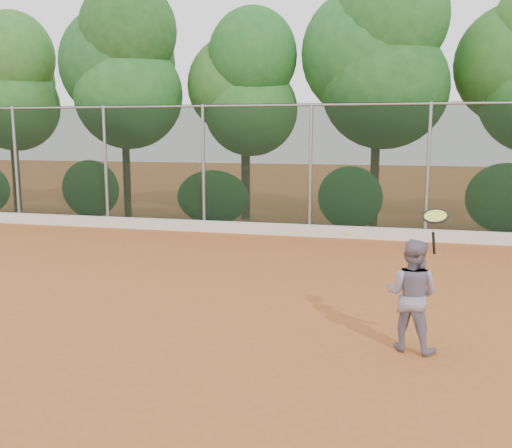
# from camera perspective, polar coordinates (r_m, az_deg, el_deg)

# --- Properties ---
(ground) EXTENTS (80.00, 80.00, 0.00)m
(ground) POSITION_cam_1_polar(r_m,az_deg,el_deg) (8.83, -1.59, -9.05)
(ground) COLOR #A65827
(ground) RESTS_ON ground
(concrete_curb) EXTENTS (24.00, 0.20, 0.30)m
(concrete_curb) POSITION_cam_1_polar(r_m,az_deg,el_deg) (15.29, 5.27, -0.65)
(concrete_curb) COLOR silver
(concrete_curb) RESTS_ON ground
(tennis_player) EXTENTS (0.83, 0.73, 1.44)m
(tennis_player) POSITION_cam_1_polar(r_m,az_deg,el_deg) (7.55, 15.28, -6.87)
(tennis_player) COLOR gray
(tennis_player) RESTS_ON ground
(chainlink_fence) EXTENTS (24.09, 0.09, 3.50)m
(chainlink_fence) POSITION_cam_1_polar(r_m,az_deg,el_deg) (15.27, 5.47, 5.79)
(chainlink_fence) COLOR black
(chainlink_fence) RESTS_ON ground
(foliage_backdrop) EXTENTS (23.70, 3.63, 7.55)m
(foliage_backdrop) POSITION_cam_1_polar(r_m,az_deg,el_deg) (17.36, 4.76, 14.62)
(foliage_backdrop) COLOR #3D2617
(foliage_backdrop) RESTS_ON ground
(tennis_racket) EXTENTS (0.39, 0.37, 0.59)m
(tennis_racket) POSITION_cam_1_polar(r_m,az_deg,el_deg) (7.31, 17.49, 0.47)
(tennis_racket) COLOR black
(tennis_racket) RESTS_ON ground
(tennis_ball_in_flight) EXTENTS (0.06, 0.06, 0.06)m
(tennis_ball_in_flight) POSITION_cam_1_polar(r_m,az_deg,el_deg) (7.32, 9.12, -0.92)
(tennis_ball_in_flight) COLOR yellow
(tennis_ball_in_flight) RESTS_ON ground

